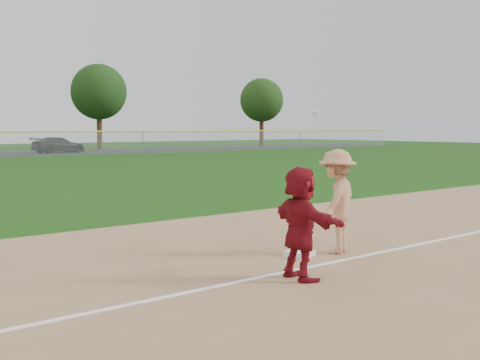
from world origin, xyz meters
TOP-DOWN VIEW (x-y plane):
  - ground at (0.00, 0.00)m, footprint 160.00×160.00m
  - foul_line at (0.00, -0.80)m, footprint 60.00×0.10m
  - first_base at (0.10, -0.07)m, footprint 0.53×0.53m
  - base_runner at (-1.05, -1.25)m, footprint 0.79×1.67m
  - car_right at (14.63, 46.17)m, footprint 5.14×2.55m
  - first_base_play at (0.86, -0.28)m, footprint 1.42×1.15m
  - tree_3 at (22.00, 52.80)m, footprint 6.00×6.00m
  - tree_4 at (44.00, 51.20)m, footprint 5.60×5.60m

SIDE VIEW (x-z plane):
  - ground at x=0.00m, z-range 0.00..0.00m
  - foul_line at x=0.00m, z-range 0.02..0.03m
  - first_base at x=0.10m, z-range 0.02..0.12m
  - car_right at x=14.63m, z-range 0.01..1.45m
  - base_runner at x=-1.05m, z-range 0.02..1.75m
  - first_base_play at x=0.86m, z-range -0.33..2.29m
  - tree_4 at x=44.00m, z-range 1.51..10.18m
  - tree_3 at x=22.00m, z-range 1.57..10.76m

